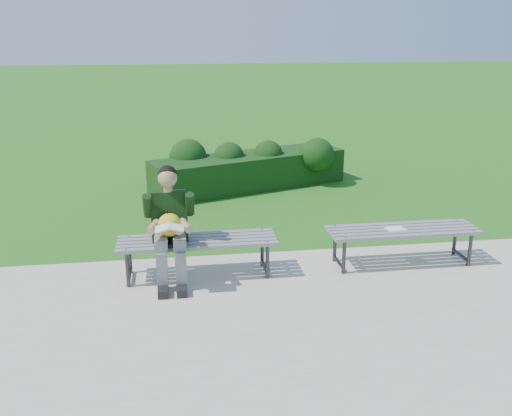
{
  "coord_description": "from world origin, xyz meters",
  "views": [
    {
      "loc": [
        -0.78,
        -6.69,
        2.77
      ],
      "look_at": [
        0.16,
        -0.32,
        0.72
      ],
      "focal_mm": 40.0,
      "sensor_mm": 36.0,
      "label": 1
    }
  ],
  "objects_px": {
    "hedge": "(248,167)",
    "seated_boy": "(170,223)",
    "bench_right": "(403,233)",
    "bench_left": "(197,244)",
    "paper_sheet": "(395,229)"
  },
  "relations": [
    {
      "from": "bench_right",
      "to": "paper_sheet",
      "type": "height_order",
      "value": "bench_right"
    },
    {
      "from": "bench_right",
      "to": "seated_boy",
      "type": "relative_size",
      "value": 1.37
    },
    {
      "from": "bench_right",
      "to": "seated_boy",
      "type": "height_order",
      "value": "seated_boy"
    },
    {
      "from": "bench_left",
      "to": "bench_right",
      "type": "height_order",
      "value": "same"
    },
    {
      "from": "bench_left",
      "to": "seated_boy",
      "type": "bearing_deg",
      "value": -162.07
    },
    {
      "from": "hedge",
      "to": "seated_boy",
      "type": "height_order",
      "value": "seated_boy"
    },
    {
      "from": "hedge",
      "to": "bench_left",
      "type": "relative_size",
      "value": 2.02
    },
    {
      "from": "hedge",
      "to": "bench_right",
      "type": "relative_size",
      "value": 2.02
    },
    {
      "from": "hedge",
      "to": "bench_right",
      "type": "distance_m",
      "value": 4.02
    },
    {
      "from": "hedge",
      "to": "bench_left",
      "type": "bearing_deg",
      "value": -106.14
    },
    {
      "from": "hedge",
      "to": "seated_boy",
      "type": "relative_size",
      "value": 2.76
    },
    {
      "from": "hedge",
      "to": "seated_boy",
      "type": "distance_m",
      "value": 4.13
    },
    {
      "from": "bench_left",
      "to": "paper_sheet",
      "type": "distance_m",
      "value": 2.36
    },
    {
      "from": "hedge",
      "to": "seated_boy",
      "type": "bearing_deg",
      "value": -109.77
    },
    {
      "from": "bench_left",
      "to": "bench_right",
      "type": "bearing_deg",
      "value": -0.01
    }
  ]
}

